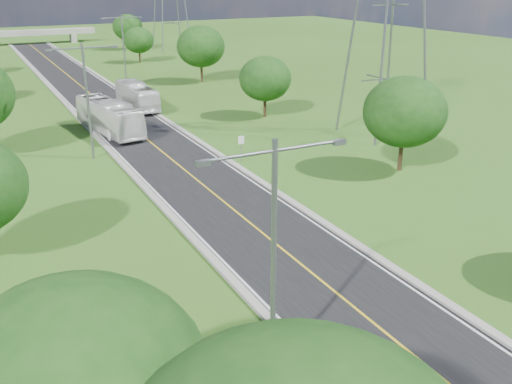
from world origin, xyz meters
TOP-DOWN VIEW (x-y plane):
  - ground at (0.00, 60.00)m, footprint 260.00×260.00m
  - road at (0.00, 66.00)m, footprint 8.00×150.00m
  - curb_left at (-4.25, 66.00)m, footprint 0.50×150.00m
  - curb_right at (4.25, 66.00)m, footprint 0.50×150.00m
  - speed_limit_sign at (5.20, 37.98)m, footprint 0.55×0.09m
  - overpass at (0.00, 140.00)m, footprint 30.00×3.00m
  - streetlight_near_left at (-6.00, 12.00)m, footprint 5.90×0.25m
  - streetlight_mid_left at (-6.00, 45.00)m, footprint 5.90×0.25m
  - streetlight_far_right at (6.00, 78.00)m, footprint 5.90×0.25m
  - tree_rb at (16.00, 30.00)m, footprint 6.72×6.72m
  - tree_rc at (15.00, 52.00)m, footprint 5.88×5.88m
  - tree_rd at (17.00, 76.00)m, footprint 7.14×7.14m
  - tree_re at (14.50, 100.00)m, footprint 5.46×5.46m
  - tree_rf at (18.00, 120.00)m, footprint 6.30×6.30m
  - bus_outbound at (3.20, 62.80)m, footprint 2.54×10.77m
  - bus_inbound at (-2.53, 53.10)m, footprint 4.45×12.24m

SIDE VIEW (x-z plane):
  - ground at x=0.00m, z-range 0.00..0.00m
  - road at x=0.00m, z-range 0.00..0.06m
  - curb_left at x=-4.25m, z-range 0.00..0.22m
  - curb_right at x=4.25m, z-range 0.00..0.22m
  - bus_outbound at x=3.20m, z-range 0.06..3.06m
  - speed_limit_sign at x=5.20m, z-range 0.40..2.80m
  - bus_inbound at x=-2.53m, z-range 0.06..3.39m
  - overpass at x=0.00m, z-range 0.81..4.01m
  - tree_re at x=14.50m, z-range 0.85..7.20m
  - tree_rc at x=15.00m, z-range 0.91..7.75m
  - tree_rf at x=18.00m, z-range 0.98..8.31m
  - tree_rb at x=16.00m, z-range 1.05..8.86m
  - tree_rd at x=17.00m, z-range 1.11..9.42m
  - streetlight_near_left at x=-6.00m, z-range 0.94..10.94m
  - streetlight_mid_left at x=-6.00m, z-range 0.94..10.94m
  - streetlight_far_right at x=6.00m, z-range 0.94..10.94m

